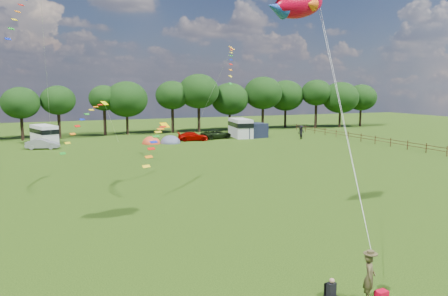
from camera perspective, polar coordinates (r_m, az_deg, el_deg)
name	(u,v)px	position (r m, az deg, el deg)	size (l,w,h in m)	color
ground_plane	(283,246)	(22.96, 7.72, -12.57)	(180.00, 180.00, 0.00)	black
tree_line	(149,97)	(75.34, -9.83, 6.62)	(102.98, 10.98, 10.27)	black
fence	(354,136)	(68.59, 16.67, 1.54)	(0.12, 33.12, 1.20)	#472D19
car_b	(43,144)	(61.27, -22.61, 0.50)	(1.43, 3.83, 1.35)	#919398
car_c	(193,136)	(65.42, -4.10, 1.52)	(1.85, 4.40, 1.32)	#990500
car_d	(216,134)	(68.03, -1.02, 1.82)	(2.29, 5.07, 1.38)	black
campervan_b	(44,134)	(66.70, -22.44, 1.72)	(3.91, 5.87, 2.66)	silver
campervan_d	(240,127)	(69.94, 2.16, 2.72)	(3.37, 6.31, 2.95)	silver
tent_orange	(151,144)	(62.87, -9.48, 0.58)	(2.64, 2.89, 2.06)	#E64822
tent_greyblue	(170,143)	(63.14, -7.02, 0.66)	(2.94, 3.22, 2.19)	slate
awning_navy	(254,130)	(69.55, 3.89, 2.31)	(3.66, 2.97, 2.29)	#171C31
kite_flyer	(369,277)	(18.06, 18.46, -15.70)	(0.66, 0.43, 1.81)	#4D4427
camp_chair	(331,289)	(17.29, 13.80, -17.50)	(0.53, 0.53, 1.12)	#99999E
kite_bag	(381,295)	(18.55, 19.88, -17.61)	(0.47, 0.32, 0.34)	red
fish_kite	(295,4)	(25.35, 9.23, 18.09)	(4.28, 2.14, 2.24)	#BC001C
streamer_kite_a	(27,1)	(44.75, -24.35, 17.10)	(3.37, 5.64, 5.78)	orange
streamer_kite_b	(88,118)	(36.72, -17.32, 3.80)	(4.24, 4.62, 3.78)	#DDDE00
streamer_kite_c	(158,137)	(34.47, -8.65, 1.43)	(3.27, 4.94, 2.84)	#FFBE00
walker_a	(300,133)	(68.18, 9.90, 1.88)	(0.86, 0.53, 1.77)	black
walker_b	(301,131)	(71.34, 10.04, 2.18)	(1.20, 0.56, 1.86)	black
streamer_kite_d	(231,59)	(48.41, 0.94, 11.61)	(2.78, 5.19, 4.33)	#FFA91B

